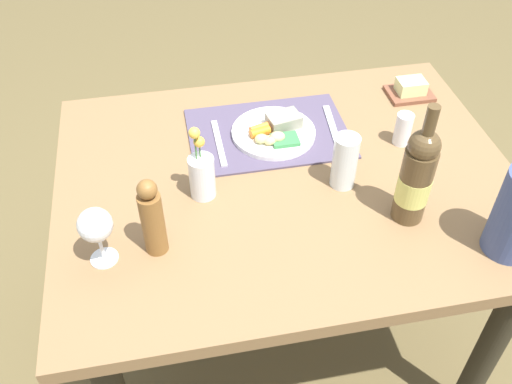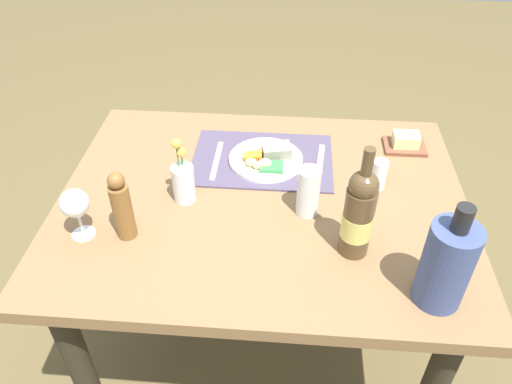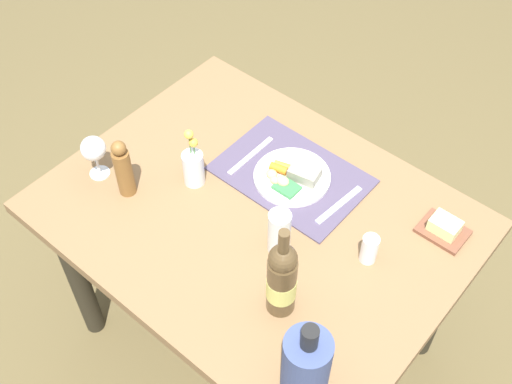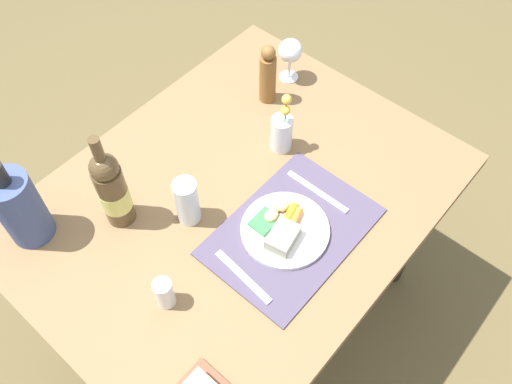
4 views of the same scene
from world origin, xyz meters
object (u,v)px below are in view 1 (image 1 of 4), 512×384
Objects in this scene: dining_table at (286,206)px; wine_bottle at (416,177)px; dinner_plate at (275,131)px; flower_vase at (202,174)px; pepper_mill at (152,218)px; fork at (332,126)px; butter_dish at (410,89)px; knife at (219,143)px; salt_shaker at (403,129)px; wine_glass at (95,226)px; water_tumbler at (344,164)px.

dining_table is 0.38m from wine_bottle.
dinner_plate is 1.15× the size of flower_vase.
pepper_mill is (0.34, 0.34, 0.08)m from dinner_plate.
butter_dish is (-0.27, -0.11, 0.01)m from fork.
flower_vase is 0.64× the size of wine_bottle.
knife is 0.39m from pepper_mill.
dinner_plate is 0.49m from pepper_mill.
pepper_mill is 0.90m from butter_dish.
fork is at bearing -30.77° from salt_shaker.
fork is 1.28× the size of wine_glass.
knife reaches higher than dining_table.
salt_shaker reaches higher than dinner_plate.
pepper_mill is at bearing 51.87° from flower_vase.
knife is (0.15, -0.15, 0.12)m from dining_table.
dining_table is 0.22m from water_tumbler.
fork is 0.32m from knife.
pepper_mill reaches higher than fork.
dinner_plate is 0.58m from wine_glass.
wine_bottle is at bearing 107.27° from fork.
flower_vase is at bearing -145.43° from wine_glass.
wine_bottle is (-0.46, 0.16, 0.06)m from flower_vase.
fork is at bearing -100.30° from water_tumbler.
salt_shaker is at bearing -148.11° from water_tumbler.
dining_table is 5.06× the size of dinner_plate.
dinner_plate is at bearing -139.70° from flower_vase.
knife is at bearing -36.71° from water_tumbler.
flower_vase is (0.22, 0.19, 0.04)m from dinner_plate.
fork is 0.60× the size of wine_bottle.
fork is 0.23m from water_tumbler.
butter_dish is (-0.89, -0.47, -0.08)m from wine_glass.
knife is 1.38× the size of water_tumbler.
wine_bottle is (0.09, 0.26, 0.08)m from salt_shaker.
dining_table is at bearing -22.80° from water_tumbler.
dinner_plate reaches higher than dining_table.
water_tumbler reaches higher than dining_table.
butter_dish is (-0.59, -0.13, 0.01)m from knife.
dinner_plate reaches higher than fork.
dinner_plate is 0.45m from butter_dish.
wine_glass reaches higher than dining_table.
wine_bottle reaches higher than wine_glass.
water_tumbler is 0.19m from wine_bottle.
fork is at bearing -177.15° from dinner_plate.
wine_glass is at bearing 37.45° from dinner_plate.
water_tumbler is 0.46× the size of wine_bottle.
wine_bottle is (-0.69, 0.00, 0.02)m from wine_glass.
dinner_plate is 0.25m from water_tumbler.
butter_dish is at bearing -152.23° from wine_glass.
salt_shaker is (-0.32, 0.09, 0.03)m from dinner_plate.
dinner_plate is 2.53× the size of salt_shaker.
water_tumbler is 1.09× the size of butter_dish.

